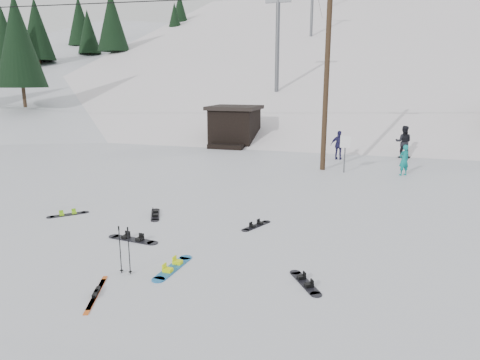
% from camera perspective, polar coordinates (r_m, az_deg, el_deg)
% --- Properties ---
extents(ground, '(200.00, 200.00, 0.00)m').
position_cam_1_polar(ground, '(10.02, -10.59, -13.66)').
color(ground, silver).
rests_on(ground, ground).
extents(ski_slope, '(60.00, 85.24, 65.97)m').
position_cam_1_polar(ski_slope, '(65.13, 12.81, -1.86)').
color(ski_slope, white).
rests_on(ski_slope, ground).
extents(ridge_left, '(47.54, 95.03, 58.38)m').
position_cam_1_polar(ridge_left, '(70.60, -18.18, -0.20)').
color(ridge_left, silver).
rests_on(ridge_left, ground).
extents(treeline_left, '(20.00, 64.00, 10.00)m').
position_cam_1_polar(treeline_left, '(61.46, -21.67, 8.04)').
color(treeline_left, black).
rests_on(treeline_left, ground).
extents(treeline_crest, '(50.00, 6.00, 10.00)m').
position_cam_1_polar(treeline_crest, '(94.07, 14.75, 9.98)').
color(treeline_crest, black).
rests_on(treeline_crest, ski_slope).
extents(utility_pole, '(2.00, 0.26, 9.00)m').
position_cam_1_polar(utility_pole, '(21.98, 11.47, 13.41)').
color(utility_pole, '#3A2819').
rests_on(utility_pole, ground).
extents(trail_sign, '(0.50, 0.09, 1.85)m').
position_cam_1_polar(trail_sign, '(21.71, 13.84, 4.27)').
color(trail_sign, '#595B60').
rests_on(trail_sign, ground).
extents(lift_hut, '(3.40, 4.10, 2.75)m').
position_cam_1_polar(lift_hut, '(30.43, -0.74, 7.26)').
color(lift_hut, black).
rests_on(lift_hut, ground).
extents(lift_tower_near, '(2.20, 0.36, 8.00)m').
position_cam_1_polar(lift_tower_near, '(38.91, 5.02, 18.07)').
color(lift_tower_near, '#595B60').
rests_on(lift_tower_near, ski_slope).
extents(lift_tower_mid, '(2.20, 0.36, 8.00)m').
position_cam_1_polar(lift_tower_mid, '(59.28, 9.61, 22.55)').
color(lift_tower_mid, '#595B60').
rests_on(lift_tower_mid, ski_slope).
extents(hero_snowboard, '(0.40, 1.64, 0.12)m').
position_cam_1_polar(hero_snowboard, '(10.76, -8.95, -11.45)').
color(hero_snowboard, '#1D75BD').
rests_on(hero_snowboard, ground).
extents(hero_skis, '(0.71, 1.61, 0.09)m').
position_cam_1_polar(hero_skis, '(9.97, -18.63, -14.13)').
color(hero_skis, '#BC4B13').
rests_on(hero_skis, ground).
extents(ski_poles, '(0.32, 0.09, 1.17)m').
position_cam_1_polar(ski_poles, '(10.53, -15.15, -8.96)').
color(ski_poles, black).
rests_on(ski_poles, ground).
extents(board_scatter_a, '(1.64, 0.45, 0.12)m').
position_cam_1_polar(board_scatter_a, '(12.78, -14.10, -7.65)').
color(board_scatter_a, black).
rests_on(board_scatter_a, ground).
extents(board_scatter_b, '(0.82, 1.35, 0.10)m').
position_cam_1_polar(board_scatter_b, '(14.88, -11.24, -4.53)').
color(board_scatter_b, black).
rests_on(board_scatter_b, ground).
extents(board_scatter_c, '(1.02, 1.07, 0.10)m').
position_cam_1_polar(board_scatter_c, '(15.76, -21.96, -4.26)').
color(board_scatter_c, black).
rests_on(board_scatter_c, ground).
extents(board_scatter_d, '(0.87, 1.20, 0.10)m').
position_cam_1_polar(board_scatter_d, '(10.04, 8.67, -13.35)').
color(board_scatter_d, black).
rests_on(board_scatter_d, ground).
extents(board_scatter_f, '(0.67, 1.24, 0.09)m').
position_cam_1_polar(board_scatter_f, '(13.54, 2.19, -6.08)').
color(board_scatter_f, black).
rests_on(board_scatter_f, ground).
extents(skier_teal, '(0.65, 0.61, 1.49)m').
position_cam_1_polar(skier_teal, '(22.02, 21.03, 2.49)').
color(skier_teal, '#0C7A77').
rests_on(skier_teal, ground).
extents(skier_dark, '(0.98, 0.79, 1.90)m').
position_cam_1_polar(skier_dark, '(27.07, 20.96, 4.78)').
color(skier_dark, black).
rests_on(skier_dark, ground).
extents(skier_navy, '(1.03, 0.54, 1.67)m').
position_cam_1_polar(skier_navy, '(25.39, 13.07, 4.54)').
color(skier_navy, '#201D49').
rests_on(skier_navy, ground).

